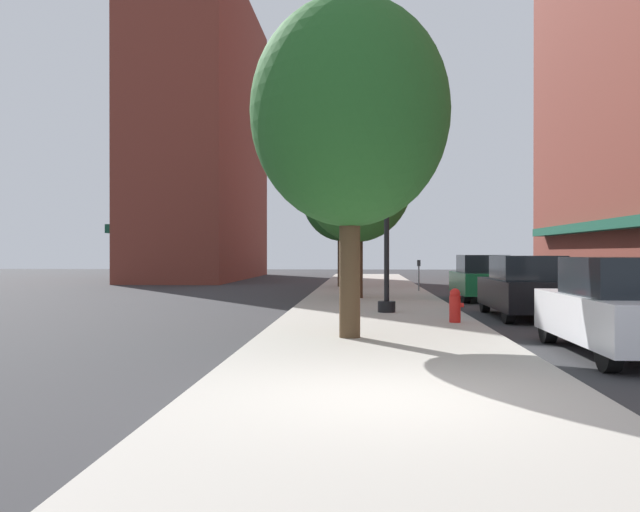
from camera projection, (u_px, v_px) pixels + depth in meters
ground_plane at (478, 299)px, 25.24m from camera, size 90.00×90.00×0.00m
sidewalk_slab at (371, 295)px, 26.50m from camera, size 4.80×50.00×0.12m
building_far_background at (203, 139)px, 45.11m from camera, size 6.80×18.00×18.81m
lamppost at (387, 199)px, 18.28m from camera, size 0.48×0.48×5.90m
fire_hydrant at (455, 305)px, 15.60m from camera, size 0.33×0.26×0.79m
parking_meter_near at (419, 271)px, 28.62m from camera, size 0.14×0.09×1.31m
tree_near at (342, 195)px, 32.19m from camera, size 3.87×3.87×6.63m
tree_mid at (357, 178)px, 24.12m from camera, size 4.00×4.00×6.60m
tree_far at (350, 113)px, 12.81m from camera, size 3.80×3.80×6.49m
car_white at (623, 308)px, 11.23m from camera, size 1.80×4.30×1.66m
car_black at (526, 288)px, 17.91m from camera, size 1.80×4.30×1.66m
car_green at (481, 278)px, 24.58m from camera, size 1.80×4.30×1.66m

